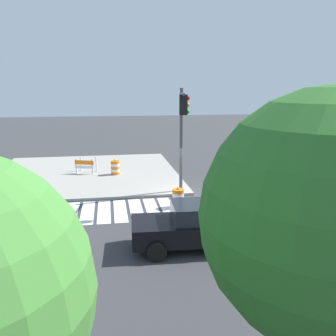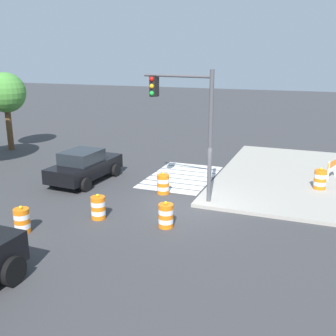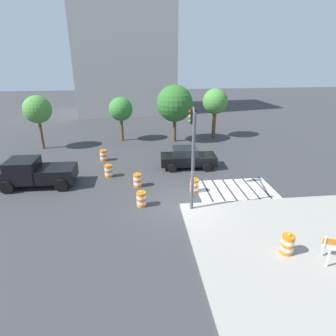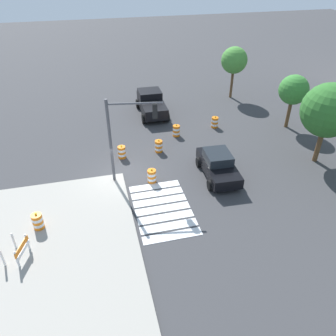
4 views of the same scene
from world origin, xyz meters
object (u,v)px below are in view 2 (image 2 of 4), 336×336
Objects in this scene: construction_barricade at (335,168)px; traffic_barrel_far_curb at (22,220)px; sports_car at (84,166)px; traffic_barrel_median_near at (166,216)px; street_tree_streetside_far at (6,93)px; traffic_barrel_median_far at (98,208)px; traffic_barrel_on_sidewalk at (320,179)px; traffic_barrel_near_corner at (163,184)px; traffic_light_pole at (186,112)px.

traffic_barrel_far_curb is at bearing 134.73° from construction_barricade.
sports_car is 6.98m from traffic_barrel_median_near.
street_tree_streetside_far reaches higher than sports_car.
traffic_barrel_on_sidewalk is at bearing -51.04° from traffic_barrel_median_far.
street_tree_streetside_far is at bearing 70.17° from traffic_barrel_near_corner.
traffic_barrel_median_near is 1.00× the size of traffic_barrel_on_sidewalk.
construction_barricade is at bearing -69.28° from sports_car.
traffic_barrel_far_curb is 14.59m from street_tree_streetside_far.
traffic_light_pole is 14.99m from street_tree_streetside_far.
traffic_light_pole is 1.08× the size of street_tree_streetside_far.
traffic_barrel_median_far is 1.00× the size of traffic_barrel_far_curb.
traffic_barrel_median_far is 0.72× the size of construction_barricade.
traffic_barrel_median_near and traffic_barrel_far_curb have the same top height.
traffic_barrel_median_near is 1.00× the size of traffic_barrel_median_far.
construction_barricade is at bearing -57.25° from traffic_barrel_near_corner.
traffic_barrel_near_corner is 14.09m from street_tree_streetside_far.
traffic_barrel_near_corner is 8.83m from construction_barricade.
traffic_barrel_on_sidewalk is (2.84, -6.74, 0.15)m from traffic_barrel_near_corner.
construction_barricade is 0.26× the size of traffic_light_pole.
traffic_barrel_median_near is at bearing -64.07° from traffic_barrel_far_curb.
sports_car is 9.99m from street_tree_streetside_far.
traffic_barrel_near_corner is at bearing -94.08° from sports_car.
sports_car reaches higher than traffic_barrel_far_curb.
traffic_barrel_median_far is at bearing -125.55° from street_tree_streetside_far.
traffic_barrel_median_far is (-3.65, 1.28, 0.00)m from traffic_barrel_near_corner.
traffic_light_pole is at bearing 120.62° from traffic_barrel_on_sidewalk.
sports_car reaches higher than construction_barricade.
traffic_barrel_far_curb is at bearing 150.93° from traffic_barrel_near_corner.
sports_car is 6.18m from traffic_barrel_far_curb.
traffic_light_pole reaches higher than traffic_barrel_median_far.
street_tree_streetside_far is at bearing 70.19° from traffic_light_pole.
traffic_light_pole is (-5.21, 6.20, 3.19)m from construction_barricade.
traffic_barrel_far_curb is 0.19× the size of traffic_light_pole.
traffic_barrel_near_corner and traffic_barrel_median_near have the same top height.
traffic_barrel_far_curb is 14.94m from construction_barricade.
traffic_barrel_median_near is 0.19× the size of traffic_light_pole.
traffic_light_pole is at bearing -37.82° from traffic_barrel_median_far.
sports_car is at bearing 102.78° from traffic_barrel_on_sidewalk.
street_tree_streetside_far reaches higher than traffic_barrel_far_curb.
traffic_barrel_near_corner is at bearing -19.27° from traffic_barrel_median_far.
traffic_barrel_on_sidewalk is 2.06m from construction_barricade.
traffic_barrel_far_curb is at bearing 115.93° from traffic_barrel_median_near.
traffic_light_pole is at bearing 130.02° from construction_barricade.
traffic_barrel_far_curb is 1.00× the size of traffic_barrel_on_sidewalk.
construction_barricade reaches higher than traffic_barrel_median_far.
traffic_barrel_near_corner is (-0.31, -4.38, -0.36)m from sports_car.
traffic_light_pole is at bearing -97.60° from sports_car.
sports_car reaches higher than traffic_barrel_near_corner.
traffic_barrel_far_curb is (-2.09, 1.91, 0.00)m from traffic_barrel_median_far.
traffic_barrel_median_far is at bearing 128.96° from traffic_barrel_on_sidewalk.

